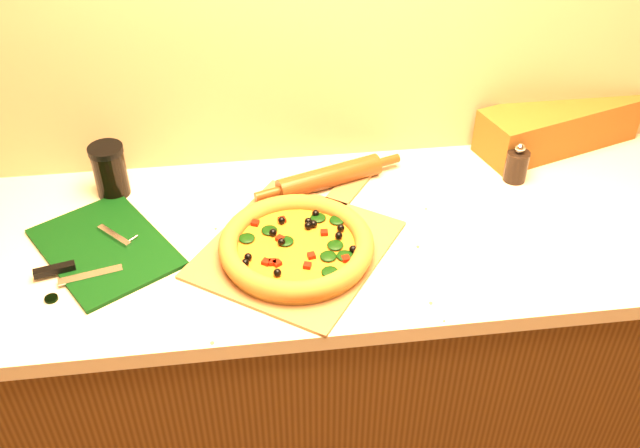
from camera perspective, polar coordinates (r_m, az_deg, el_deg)
The scene contains 10 objects.
cabinet at distance 2.04m, azimuth 2.10°, elevation -10.65°, with size 2.80×0.65×0.86m, color #4D2C10.
countertop at distance 1.73m, azimuth 2.44°, elevation -0.84°, with size 2.84×0.68×0.04m, color beige.
pizza_peel at distance 1.66m, azimuth -1.66°, elevation -1.69°, with size 0.55×0.59×0.01m.
pizza at distance 1.61m, azimuth -1.89°, elevation -1.75°, with size 0.35×0.35×0.05m.
cutting_board at distance 1.72m, azimuth -16.93°, elevation -1.85°, with size 0.39×0.42×0.03m.
bottle_cap at distance 1.63m, azimuth -20.70°, elevation -5.60°, with size 0.03×0.03×0.01m, color black.
pepper_grinder at distance 1.92m, azimuth 15.45°, elevation 4.57°, with size 0.06×0.06×0.11m.
rolling_pin at distance 1.84m, azimuth 0.76°, elevation 3.80°, with size 0.40×0.15×0.06m.
bread_bag at distance 2.09m, azimuth 18.52°, elevation 7.54°, with size 0.46×0.15×0.13m, color brown.
dark_jar at distance 1.86m, azimuth -16.46°, elevation 4.14°, with size 0.09×0.09×0.14m.
Camera 1 is at (-0.24, 0.11, 1.97)m, focal length 40.00 mm.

